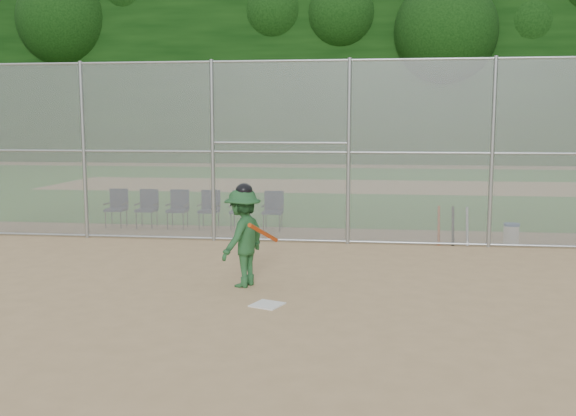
# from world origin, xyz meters

# --- Properties ---
(ground) EXTENTS (100.00, 100.00, 0.00)m
(ground) POSITION_xyz_m (0.00, 0.00, 0.00)
(ground) COLOR tan
(ground) RESTS_ON ground
(grass_strip) EXTENTS (100.00, 100.00, 0.00)m
(grass_strip) POSITION_xyz_m (0.00, 18.00, 0.01)
(grass_strip) COLOR #2A6E21
(grass_strip) RESTS_ON ground
(dirt_patch_far) EXTENTS (24.00, 24.00, 0.00)m
(dirt_patch_far) POSITION_xyz_m (0.00, 18.00, 0.01)
(dirt_patch_far) COLOR tan
(dirt_patch_far) RESTS_ON ground
(backstop_fence) EXTENTS (16.09, 0.09, 4.00)m
(backstop_fence) POSITION_xyz_m (0.00, 5.00, 2.07)
(backstop_fence) COLOR gray
(backstop_fence) RESTS_ON ground
(treeline) EXTENTS (81.00, 60.00, 11.00)m
(treeline) POSITION_xyz_m (0.00, 20.00, 5.50)
(treeline) COLOR black
(treeline) RESTS_ON ground
(home_plate) EXTENTS (0.53, 0.53, 0.02)m
(home_plate) POSITION_xyz_m (0.01, 0.02, 0.01)
(home_plate) COLOR silver
(home_plate) RESTS_ON ground
(batter_at_plate) EXTENTS (1.04, 1.37, 1.68)m
(batter_at_plate) POSITION_xyz_m (-0.55, 1.08, 0.81)
(batter_at_plate) COLOR #21532A
(batter_at_plate) RESTS_ON ground
(water_cooler) EXTENTS (0.35, 0.35, 0.44)m
(water_cooler) POSITION_xyz_m (4.57, 5.49, 0.22)
(water_cooler) COLOR white
(water_cooler) RESTS_ON ground
(spare_bats) EXTENTS (0.66, 0.30, 0.84)m
(spare_bats) POSITION_xyz_m (3.26, 5.13, 0.42)
(spare_bats) COLOR #D84C14
(spare_bats) RESTS_ON ground
(chair_0) EXTENTS (0.54, 0.52, 0.96)m
(chair_0) POSITION_xyz_m (-4.92, 6.52, 0.48)
(chair_0) COLOR #0F1B39
(chair_0) RESTS_ON ground
(chair_1) EXTENTS (0.54, 0.52, 0.96)m
(chair_1) POSITION_xyz_m (-4.11, 6.52, 0.48)
(chair_1) COLOR #0F1B39
(chair_1) RESTS_ON ground
(chair_2) EXTENTS (0.54, 0.52, 0.96)m
(chair_2) POSITION_xyz_m (-3.31, 6.52, 0.48)
(chair_2) COLOR #0F1B39
(chair_2) RESTS_ON ground
(chair_3) EXTENTS (0.54, 0.52, 0.96)m
(chair_3) POSITION_xyz_m (-2.50, 6.52, 0.48)
(chair_3) COLOR #0F1B39
(chair_3) RESTS_ON ground
(chair_4) EXTENTS (0.54, 0.52, 0.96)m
(chair_4) POSITION_xyz_m (-1.70, 6.52, 0.48)
(chair_4) COLOR #0F1B39
(chair_4) RESTS_ON ground
(chair_5) EXTENTS (0.54, 0.52, 0.96)m
(chair_5) POSITION_xyz_m (-0.89, 6.52, 0.48)
(chair_5) COLOR #0F1B39
(chair_5) RESTS_ON ground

